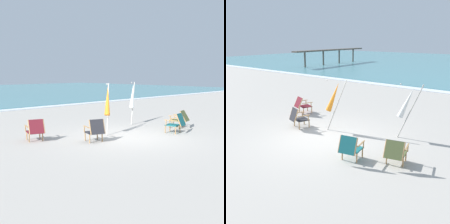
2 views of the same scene
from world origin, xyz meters
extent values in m
plane|color=#B2AAA0|center=(0.00, 0.00, 0.00)|extent=(80.00, 80.00, 0.00)
cube|color=white|center=(0.00, 11.16, 0.03)|extent=(80.00, 1.10, 0.06)
cube|color=maroon|center=(-2.81, 1.99, 0.32)|extent=(0.65, 0.62, 0.04)
cube|color=maroon|center=(-2.92, 1.65, 0.55)|extent=(0.55, 0.41, 0.48)
cylinder|color=#AD7F4C|center=(-2.96, 2.27, 0.16)|extent=(0.04, 0.04, 0.32)
cylinder|color=#AD7F4C|center=(-2.52, 2.11, 0.16)|extent=(0.04, 0.04, 0.32)
cylinder|color=#AD7F4C|center=(-3.10, 1.86, 0.16)|extent=(0.04, 0.04, 0.32)
cylinder|color=#AD7F4C|center=(-2.66, 1.71, 0.16)|extent=(0.04, 0.04, 0.32)
cube|color=#AD7F4C|center=(-3.08, 2.06, 0.54)|extent=(0.21, 0.51, 0.02)
cylinder|color=#AD7F4C|center=(-3.02, 2.24, 0.43)|extent=(0.04, 0.04, 0.22)
cube|color=#AD7F4C|center=(-2.55, 1.88, 0.54)|extent=(0.21, 0.51, 0.02)
cylinder|color=#AD7F4C|center=(-2.49, 2.05, 0.43)|extent=(0.04, 0.04, 0.22)
cylinder|color=#AD7F4C|center=(-3.16, 1.73, 0.55)|extent=(0.13, 0.27, 0.48)
cylinder|color=#AD7F4C|center=(-2.68, 1.57, 0.55)|extent=(0.13, 0.27, 0.48)
cube|color=#28282D|center=(-1.41, 0.40, 0.32)|extent=(0.65, 0.62, 0.04)
cube|color=#28282D|center=(-1.52, 0.09, 0.57)|extent=(0.53, 0.36, 0.50)
cylinder|color=#AD7F4C|center=(-1.56, 0.68, 0.16)|extent=(0.04, 0.04, 0.32)
cylinder|color=#AD7F4C|center=(-1.12, 0.53, 0.16)|extent=(0.04, 0.04, 0.32)
cylinder|color=#AD7F4C|center=(-1.71, 0.27, 0.16)|extent=(0.04, 0.04, 0.32)
cylinder|color=#AD7F4C|center=(-1.26, 0.12, 0.16)|extent=(0.04, 0.04, 0.32)
cube|color=#AD7F4C|center=(-1.69, 0.48, 0.54)|extent=(0.21, 0.51, 0.02)
cylinder|color=#AD7F4C|center=(-1.62, 0.65, 0.43)|extent=(0.04, 0.04, 0.22)
cube|color=#AD7F4C|center=(-1.16, 0.29, 0.54)|extent=(0.21, 0.51, 0.02)
cylinder|color=#AD7F4C|center=(-1.09, 0.47, 0.43)|extent=(0.04, 0.04, 0.22)
cylinder|color=#AD7F4C|center=(-1.76, 0.18, 0.57)|extent=(0.11, 0.21, 0.50)
cylinder|color=#AD7F4C|center=(-1.28, 0.01, 0.57)|extent=(0.11, 0.21, 0.50)
cube|color=#515B33|center=(3.02, -0.07, 0.32)|extent=(0.62, 0.59, 0.04)
cube|color=#515B33|center=(3.11, -0.44, 0.54)|extent=(0.55, 0.41, 0.46)
cylinder|color=#AD7F4C|center=(2.74, 0.08, 0.16)|extent=(0.04, 0.04, 0.32)
cylinder|color=#AD7F4C|center=(3.19, 0.19, 0.16)|extent=(0.04, 0.04, 0.32)
cylinder|color=#AD7F4C|center=(2.85, -0.34, 0.16)|extent=(0.04, 0.04, 0.32)
cylinder|color=#AD7F4C|center=(3.30, -0.22, 0.16)|extent=(0.04, 0.04, 0.32)
cube|color=#AD7F4C|center=(2.75, -0.16, 0.54)|extent=(0.16, 0.52, 0.02)
cylinder|color=#AD7F4C|center=(2.71, 0.02, 0.43)|extent=(0.04, 0.04, 0.22)
cube|color=#AD7F4C|center=(3.30, -0.02, 0.54)|extent=(0.16, 0.52, 0.02)
cylinder|color=#AD7F4C|center=(3.25, 0.16, 0.43)|extent=(0.04, 0.04, 0.22)
cylinder|color=#AD7F4C|center=(2.86, -0.50, 0.54)|extent=(0.11, 0.31, 0.46)
cylinder|color=#AD7F4C|center=(3.36, -0.38, 0.54)|extent=(0.11, 0.31, 0.46)
cube|color=#196066|center=(1.88, -0.66, 0.32)|extent=(0.61, 0.57, 0.04)
cube|color=#196066|center=(1.95, -1.00, 0.56)|extent=(0.53, 0.33, 0.49)
cylinder|color=#AD7F4C|center=(1.60, -0.50, 0.16)|extent=(0.04, 0.04, 0.32)
cylinder|color=#AD7F4C|center=(2.06, -0.40, 0.16)|extent=(0.04, 0.04, 0.32)
cylinder|color=#AD7F4C|center=(1.69, -0.92, 0.16)|extent=(0.04, 0.04, 0.32)
cylinder|color=#AD7F4C|center=(2.15, -0.83, 0.16)|extent=(0.04, 0.04, 0.32)
cube|color=#AD7F4C|center=(1.61, -0.74, 0.54)|extent=(0.14, 0.52, 0.02)
cylinder|color=#AD7F4C|center=(1.57, -0.55, 0.43)|extent=(0.04, 0.04, 0.22)
cube|color=#AD7F4C|center=(2.16, -0.63, 0.54)|extent=(0.14, 0.52, 0.02)
cylinder|color=#AD7F4C|center=(2.12, -0.44, 0.43)|extent=(0.04, 0.04, 0.22)
cylinder|color=#AD7F4C|center=(1.70, -1.05, 0.56)|extent=(0.09, 0.25, 0.49)
cylinder|color=#AD7F4C|center=(2.20, -0.95, 0.56)|extent=(0.09, 0.25, 0.49)
cylinder|color=#B7B2A8|center=(-0.09, 1.04, 0.98)|extent=(0.62, 0.54, 1.98)
cone|color=orange|center=(-0.19, 0.96, 1.33)|extent=(0.61, 0.57, 1.16)
sphere|color=#B7B2A8|center=(-0.37, 0.80, 1.97)|extent=(0.06, 0.06, 0.06)
cylinder|color=#B7B2A8|center=(2.47, 1.98, 0.98)|extent=(0.71, 0.46, 1.97)
cone|color=white|center=(2.36, 1.91, 1.32)|extent=(0.65, 0.51, 1.16)
sphere|color=#B7B2A8|center=(2.14, 1.78, 1.96)|extent=(0.06, 0.06, 0.06)
cube|color=brown|center=(-16.45, 20.18, 1.93)|extent=(0.90, 12.91, 0.16)
cylinder|color=brown|center=(-16.45, 15.34, 0.96)|extent=(0.20, 0.20, 1.93)
cylinder|color=brown|center=(-16.45, 18.56, 0.96)|extent=(0.20, 0.20, 1.93)
cylinder|color=brown|center=(-16.45, 21.79, 0.96)|extent=(0.20, 0.20, 1.93)
cylinder|color=brown|center=(-16.45, 25.02, 0.96)|extent=(0.20, 0.20, 1.93)
camera|label=1|loc=(-8.55, -7.65, 2.38)|focal=50.00mm
camera|label=2|loc=(6.03, -6.54, 3.51)|focal=42.00mm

